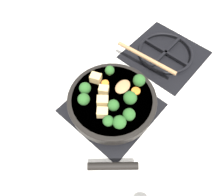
# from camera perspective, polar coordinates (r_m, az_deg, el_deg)

# --- Properties ---
(ground_plane) EXTENTS (2.40, 2.40, 0.00)m
(ground_plane) POSITION_cam_1_polar(r_m,az_deg,el_deg) (0.85, -0.00, -2.60)
(ground_plane) COLOR white
(front_burner_grate) EXTENTS (0.31, 0.31, 0.03)m
(front_burner_grate) POSITION_cam_1_polar(r_m,az_deg,el_deg) (0.84, -0.00, -2.22)
(front_burner_grate) COLOR black
(front_burner_grate) RESTS_ON ground_plane
(rear_burner_grate) EXTENTS (0.31, 0.31, 0.03)m
(rear_burner_grate) POSITION_cam_1_polar(r_m,az_deg,el_deg) (1.02, 13.74, 11.26)
(rear_burner_grate) COLOR black
(rear_burner_grate) RESTS_ON ground_plane
(skillet_pan) EXTENTS (0.39, 0.40, 0.05)m
(skillet_pan) POSITION_cam_1_polar(r_m,az_deg,el_deg) (0.80, 0.00, -0.92)
(skillet_pan) COLOR black
(skillet_pan) RESTS_ON front_burner_grate
(wooden_spoon) EXTENTS (0.27, 0.22, 0.02)m
(wooden_spoon) POSITION_cam_1_polar(r_m,az_deg,el_deg) (0.85, 6.51, 7.70)
(wooden_spoon) COLOR #A87A4C
(wooden_spoon) RESTS_ON skillet_pan
(tofu_cube_center_large) EXTENTS (0.05, 0.04, 0.03)m
(tofu_cube_center_large) POSITION_cam_1_polar(r_m,az_deg,el_deg) (0.81, -4.27, 5.25)
(tofu_cube_center_large) COLOR #DBB770
(tofu_cube_center_large) RESTS_ON skillet_pan
(tofu_cube_near_handle) EXTENTS (0.04, 0.04, 0.03)m
(tofu_cube_near_handle) POSITION_cam_1_polar(r_m,az_deg,el_deg) (0.79, -2.05, 2.29)
(tofu_cube_near_handle) COLOR #DBB770
(tofu_cube_near_handle) RESTS_ON skillet_pan
(tofu_cube_east_chunk) EXTENTS (0.05, 0.05, 0.03)m
(tofu_cube_east_chunk) POSITION_cam_1_polar(r_m,az_deg,el_deg) (0.76, -2.46, -0.80)
(tofu_cube_east_chunk) COLOR #DBB770
(tofu_cube_east_chunk) RESTS_ON skillet_pan
(tofu_cube_west_chunk) EXTENTS (0.05, 0.05, 0.03)m
(tofu_cube_west_chunk) POSITION_cam_1_polar(r_m,az_deg,el_deg) (0.74, -2.52, -3.82)
(tofu_cube_west_chunk) COLOR #DBB770
(tofu_cube_west_chunk) RESTS_ON skillet_pan
(broccoli_floret_near_spoon) EXTENTS (0.05, 0.05, 0.05)m
(broccoli_floret_near_spoon) POSITION_cam_1_polar(r_m,az_deg,el_deg) (0.75, 4.75, 0.03)
(broccoli_floret_near_spoon) COLOR #709956
(broccoli_floret_near_spoon) RESTS_ON skillet_pan
(broccoli_floret_center_top) EXTENTS (0.04, 0.04, 0.05)m
(broccoli_floret_center_top) POSITION_cam_1_polar(r_m,az_deg,el_deg) (0.78, -7.05, 2.56)
(broccoli_floret_center_top) COLOR #709956
(broccoli_floret_center_top) RESTS_ON skillet_pan
(broccoli_floret_east_rim) EXTENTS (0.04, 0.04, 0.04)m
(broccoli_floret_east_rim) POSITION_cam_1_polar(r_m,az_deg,el_deg) (0.82, -0.62, 7.21)
(broccoli_floret_east_rim) COLOR #709956
(broccoli_floret_east_rim) RESTS_ON skillet_pan
(broccoli_floret_west_rim) EXTENTS (0.04, 0.04, 0.05)m
(broccoli_floret_west_rim) POSITION_cam_1_polar(r_m,az_deg,el_deg) (0.75, -7.40, -0.33)
(broccoli_floret_west_rim) COLOR #709956
(broccoli_floret_west_rim) RESTS_ON skillet_pan
(broccoli_floret_north_edge) EXTENTS (0.05, 0.05, 0.05)m
(broccoli_floret_north_edge) POSITION_cam_1_polar(r_m,az_deg,el_deg) (0.71, 1.96, -6.34)
(broccoli_floret_north_edge) COLOR #709956
(broccoli_floret_north_edge) RESTS_ON skillet_pan
(broccoli_floret_south_cluster) EXTENTS (0.04, 0.04, 0.05)m
(broccoli_floret_south_cluster) POSITION_cam_1_polar(r_m,az_deg,el_deg) (0.72, 4.47, -4.33)
(broccoli_floret_south_cluster) COLOR #709956
(broccoli_floret_south_cluster) RESTS_ON skillet_pan
(broccoli_floret_mid_floret) EXTENTS (0.04, 0.04, 0.05)m
(broccoli_floret_mid_floret) POSITION_cam_1_polar(r_m,az_deg,el_deg) (0.74, 0.36, -1.94)
(broccoli_floret_mid_floret) COLOR #709956
(broccoli_floret_mid_floret) RESTS_ON skillet_pan
(broccoli_floret_small_inner) EXTENTS (0.05, 0.05, 0.05)m
(broccoli_floret_small_inner) POSITION_cam_1_polar(r_m,az_deg,el_deg) (0.80, 7.11, 4.58)
(broccoli_floret_small_inner) COLOR #709956
(broccoli_floret_small_inner) RESTS_ON skillet_pan
(broccoli_floret_tall_stem) EXTENTS (0.04, 0.04, 0.04)m
(broccoli_floret_tall_stem) POSITION_cam_1_polar(r_m,az_deg,el_deg) (0.71, -1.00, -6.02)
(broccoli_floret_tall_stem) COLOR #709956
(broccoli_floret_tall_stem) RESTS_ON skillet_pan
(carrot_slice_orange_thin) EXTENTS (0.03, 0.03, 0.01)m
(carrot_slice_orange_thin) POSITION_cam_1_polar(r_m,az_deg,el_deg) (0.81, -1.80, 3.92)
(carrot_slice_orange_thin) COLOR orange
(carrot_slice_orange_thin) RESTS_ON skillet_pan
(carrot_slice_near_center) EXTENTS (0.03, 0.03, 0.01)m
(carrot_slice_near_center) POSITION_cam_1_polar(r_m,az_deg,el_deg) (0.80, 6.24, 1.83)
(carrot_slice_near_center) COLOR orange
(carrot_slice_near_center) RESTS_ON skillet_pan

